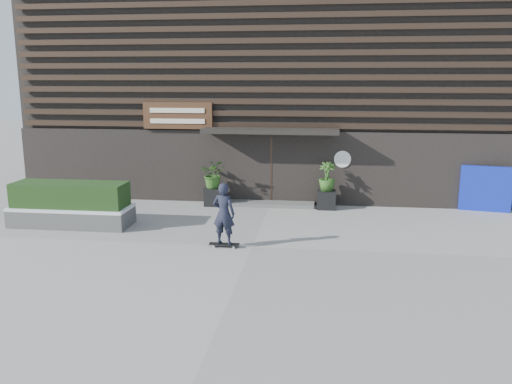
# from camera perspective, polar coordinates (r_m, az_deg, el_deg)

# --- Properties ---
(ground) EXTENTS (80.00, 80.00, 0.00)m
(ground) POSITION_cam_1_polar(r_m,az_deg,el_deg) (13.70, -0.44, -5.93)
(ground) COLOR gray
(ground) RESTS_ON ground
(entrance_step) EXTENTS (3.00, 0.80, 0.12)m
(entrance_step) POSITION_cam_1_polar(r_m,az_deg,el_deg) (18.09, 1.52, -1.26)
(entrance_step) COLOR #525250
(entrance_step) RESTS_ON ground
(planter_pot_left) EXTENTS (0.60, 0.60, 0.60)m
(planter_pot_left) POSITION_cam_1_polar(r_m,az_deg,el_deg) (18.13, -4.53, -0.49)
(planter_pot_left) COLOR black
(planter_pot_left) RESTS_ON ground
(bamboo_left) EXTENTS (0.86, 0.75, 0.96)m
(bamboo_left) POSITION_cam_1_polar(r_m,az_deg,el_deg) (17.97, -4.57, 1.94)
(bamboo_left) COLOR #2D591E
(bamboo_left) RESTS_ON planter_pot_left
(planter_pot_right) EXTENTS (0.60, 0.60, 0.60)m
(planter_pot_right) POSITION_cam_1_polar(r_m,az_deg,el_deg) (17.75, 7.57, -0.83)
(planter_pot_right) COLOR black
(planter_pot_right) RESTS_ON ground
(bamboo_right) EXTENTS (0.54, 0.54, 0.96)m
(bamboo_right) POSITION_cam_1_polar(r_m,az_deg,el_deg) (17.60, 7.64, 1.65)
(bamboo_right) COLOR #2D591E
(bamboo_right) RESTS_ON planter_pot_right
(raised_bed) EXTENTS (3.50, 1.20, 0.50)m
(raised_bed) POSITION_cam_1_polar(r_m,az_deg,el_deg) (16.55, -19.17, -2.54)
(raised_bed) COLOR #484845
(raised_bed) RESTS_ON ground
(snow_layer) EXTENTS (3.50, 1.20, 0.08)m
(snow_layer) POSITION_cam_1_polar(r_m,az_deg,el_deg) (16.48, -19.24, -1.56)
(snow_layer) COLOR white
(snow_layer) RESTS_ON raised_bed
(hedge) EXTENTS (3.30, 1.00, 0.70)m
(hedge) POSITION_cam_1_polar(r_m,az_deg,el_deg) (16.39, -19.34, -0.24)
(hedge) COLOR #193312
(hedge) RESTS_ON snow_layer
(blue_tarp) EXTENTS (1.58, 0.41, 1.48)m
(blue_tarp) POSITION_cam_1_polar(r_m,az_deg,el_deg) (18.71, 23.45, 0.32)
(blue_tarp) COLOR #0C1CA4
(blue_tarp) RESTS_ON ground
(building) EXTENTS (18.00, 11.00, 8.00)m
(building) POSITION_cam_1_polar(r_m,az_deg,el_deg) (22.94, 2.95, 11.47)
(building) COLOR black
(building) RESTS_ON ground
(skateboarder) EXTENTS (0.78, 0.48, 1.68)m
(skateboarder) POSITION_cam_1_polar(r_m,az_deg,el_deg) (13.46, -3.48, -2.37)
(skateboarder) COLOR black
(skateboarder) RESTS_ON ground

